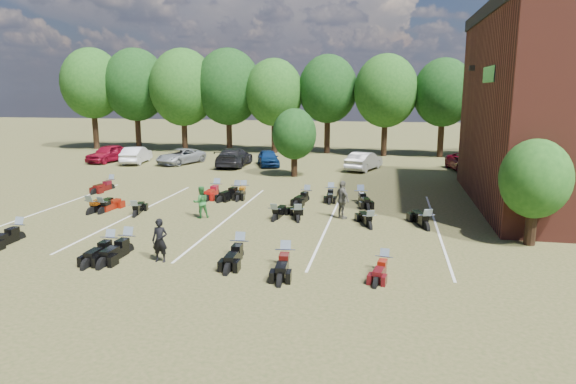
% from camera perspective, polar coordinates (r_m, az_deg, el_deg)
% --- Properties ---
extents(ground, '(160.00, 160.00, 0.00)m').
position_cam_1_polar(ground, '(22.23, -1.45, -5.07)').
color(ground, brown).
rests_on(ground, ground).
extents(car_0, '(2.63, 4.68, 1.50)m').
position_cam_1_polar(car_0, '(47.51, -19.32, 4.07)').
color(car_0, maroon).
rests_on(car_0, ground).
extents(car_1, '(2.18, 4.52, 1.43)m').
position_cam_1_polar(car_1, '(45.95, -16.51, 3.97)').
color(car_1, silver).
rests_on(car_1, ground).
extents(car_2, '(3.59, 5.06, 1.28)m').
position_cam_1_polar(car_2, '(44.66, -11.84, 3.90)').
color(car_2, gray).
rests_on(car_2, ground).
extents(car_3, '(2.31, 5.36, 1.54)m').
position_cam_1_polar(car_3, '(42.53, -6.01, 3.89)').
color(car_3, black).
rests_on(car_3, ground).
extents(car_4, '(2.78, 4.18, 1.32)m').
position_cam_1_polar(car_4, '(42.57, -2.20, 3.80)').
color(car_4, navy).
rests_on(car_4, ground).
extents(car_5, '(2.88, 4.64, 1.44)m').
position_cam_1_polar(car_5, '(40.76, 8.44, 3.43)').
color(car_5, '#9E9E9A').
rests_on(car_5, ground).
extents(car_6, '(3.13, 5.32, 1.39)m').
position_cam_1_polar(car_6, '(42.04, 19.33, 3.11)').
color(car_6, '#550413').
rests_on(car_6, ground).
extents(car_7, '(2.21, 4.70, 1.33)m').
position_cam_1_polar(car_7, '(40.63, 20.05, 2.75)').
color(car_7, '#333438').
rests_on(car_7, ground).
extents(person_black, '(0.60, 0.39, 1.63)m').
position_cam_1_polar(person_black, '(19.55, -14.05, -5.25)').
color(person_black, black).
rests_on(person_black, ground).
extents(person_green, '(0.98, 0.93, 1.60)m').
position_cam_1_polar(person_green, '(25.70, -9.65, -1.12)').
color(person_green, '#286B2E').
rests_on(person_green, ground).
extents(person_grey, '(1.05, 1.16, 1.90)m').
position_cam_1_polar(person_grey, '(25.30, 6.06, -0.87)').
color(person_grey, '#5B584E').
rests_on(person_grey, ground).
extents(motorcycle_0, '(0.78, 2.38, 1.32)m').
position_cam_1_polar(motorcycle_0, '(24.76, -27.69, -4.68)').
color(motorcycle_0, black).
rests_on(motorcycle_0, ground).
extents(motorcycle_2, '(0.85, 2.50, 1.39)m').
position_cam_1_polar(motorcycle_2, '(21.22, -17.36, -6.41)').
color(motorcycle_2, black).
rests_on(motorcycle_2, ground).
extents(motorcycle_3, '(0.79, 2.36, 1.31)m').
position_cam_1_polar(motorcycle_3, '(21.30, -19.13, -6.46)').
color(motorcycle_3, black).
rests_on(motorcycle_3, ground).
extents(motorcycle_4, '(0.84, 2.42, 1.34)m').
position_cam_1_polar(motorcycle_4, '(19.77, -5.37, -7.23)').
color(motorcycle_4, black).
rests_on(motorcycle_4, ground).
extents(motorcycle_5, '(0.96, 2.43, 1.32)m').
position_cam_1_polar(motorcycle_5, '(18.69, -0.30, -8.31)').
color(motorcycle_5, black).
rests_on(motorcycle_5, ground).
extents(motorcycle_6, '(0.96, 2.10, 1.13)m').
position_cam_1_polar(motorcycle_6, '(18.53, 10.57, -8.68)').
color(motorcycle_6, '#490A0D').
rests_on(motorcycle_6, ground).
extents(motorcycle_7, '(0.86, 2.27, 1.24)m').
position_cam_1_polar(motorcycle_7, '(28.11, -19.93, -2.24)').
color(motorcycle_7, maroon).
rests_on(motorcycle_7, ground).
extents(motorcycle_8, '(1.04, 2.51, 1.36)m').
position_cam_1_polar(motorcycle_8, '(28.20, -21.01, -2.28)').
color(motorcycle_8, black).
rests_on(motorcycle_8, ground).
extents(motorcycle_9, '(1.14, 2.22, 1.18)m').
position_cam_1_polar(motorcycle_9, '(26.91, -16.61, -2.62)').
color(motorcycle_9, black).
rests_on(motorcycle_9, ground).
extents(motorcycle_10, '(1.21, 2.35, 1.25)m').
position_cam_1_polar(motorcycle_10, '(24.82, 1.10, -3.30)').
color(motorcycle_10, black).
rests_on(motorcycle_10, ground).
extents(motorcycle_11, '(0.90, 2.22, 1.21)m').
position_cam_1_polar(motorcycle_11, '(25.00, -1.51, -3.20)').
color(motorcycle_11, black).
rests_on(motorcycle_11, ground).
extents(motorcycle_12, '(1.32, 2.31, 1.23)m').
position_cam_1_polar(motorcycle_12, '(23.93, 9.04, -4.00)').
color(motorcycle_12, black).
rests_on(motorcycle_12, ground).
extents(motorcycle_13, '(1.42, 2.59, 1.38)m').
position_cam_1_polar(motorcycle_13, '(24.27, 15.08, -4.04)').
color(motorcycle_13, black).
rests_on(motorcycle_13, ground).
extents(motorcycle_14, '(0.98, 2.36, 1.28)m').
position_cam_1_polar(motorcycle_14, '(34.69, -19.05, 0.32)').
color(motorcycle_14, '#450A09').
rests_on(motorcycle_14, ground).
extents(motorcycle_15, '(0.82, 2.51, 1.39)m').
position_cam_1_polar(motorcycle_15, '(31.26, -7.92, -0.33)').
color(motorcycle_15, '#970F0A').
rests_on(motorcycle_15, ground).
extents(motorcycle_16, '(1.36, 2.53, 1.34)m').
position_cam_1_polar(motorcycle_16, '(30.66, -5.75, -0.50)').
color(motorcycle_16, black).
rests_on(motorcycle_16, ground).
extents(motorcycle_17, '(0.87, 2.30, 1.25)m').
position_cam_1_polar(motorcycle_17, '(30.96, -4.96, -0.37)').
color(motorcycle_17, black).
rests_on(motorcycle_17, ground).
extents(motorcycle_18, '(1.15, 2.35, 1.25)m').
position_cam_1_polar(motorcycle_18, '(29.38, 2.07, -0.98)').
color(motorcycle_18, black).
rests_on(motorcycle_18, ground).
extents(motorcycle_19, '(0.86, 2.29, 1.25)m').
position_cam_1_polar(motorcycle_19, '(30.24, 4.78, -0.65)').
color(motorcycle_19, black).
rests_on(motorcycle_19, ground).
extents(motorcycle_20, '(1.38, 2.58, 1.37)m').
position_cam_1_polar(motorcycle_20, '(29.22, 8.07, -1.16)').
color(motorcycle_20, black).
rests_on(motorcycle_20, ground).
extents(tree_line, '(56.00, 6.00, 9.79)m').
position_cam_1_polar(tree_line, '(50.12, 4.71, 11.40)').
color(tree_line, black).
rests_on(tree_line, ground).
extents(young_tree_near_building, '(2.80, 2.80, 4.16)m').
position_cam_1_polar(young_tree_near_building, '(22.85, 25.78, 1.32)').
color(young_tree_near_building, black).
rests_on(young_tree_near_building, ground).
extents(young_tree_midfield, '(3.20, 3.20, 4.70)m').
position_cam_1_polar(young_tree_midfield, '(37.04, 0.71, 6.45)').
color(young_tree_midfield, black).
rests_on(young_tree_midfield, ground).
extents(parking_lines, '(20.10, 14.00, 0.01)m').
position_cam_1_polar(parking_lines, '(25.78, -6.53, -2.80)').
color(parking_lines, silver).
rests_on(parking_lines, ground).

